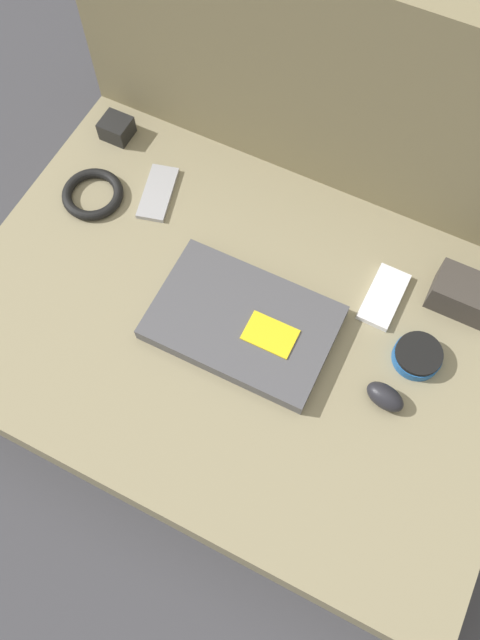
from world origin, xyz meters
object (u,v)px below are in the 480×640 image
at_px(phone_black, 158,193).
at_px(camera_pouch, 464,294).
at_px(laptop, 244,321).
at_px(speaker_puck, 418,356).
at_px(phone_silver, 384,297).
at_px(computer_mouse, 385,397).
at_px(charger_brick, 117,128).

distance_m(phone_black, camera_pouch, 0.62).
bearing_deg(laptop, phone_black, 147.11).
xyz_separation_m(speaker_puck, phone_silver, (-0.09, 0.09, -0.01)).
bearing_deg(laptop, phone_silver, 37.65).
height_order(laptop, camera_pouch, camera_pouch).
bearing_deg(phone_silver, camera_pouch, 23.81).
xyz_separation_m(computer_mouse, camera_pouch, (0.06, 0.24, 0.01)).
bearing_deg(speaker_puck, phone_silver, 137.58).
relative_size(phone_silver, camera_pouch, 1.10).
xyz_separation_m(phone_black, charger_brick, (-0.15, 0.09, 0.02)).
bearing_deg(speaker_puck, computer_mouse, -104.06).
bearing_deg(phone_silver, phone_black, 178.74).
bearing_deg(charger_brick, phone_silver, -9.91).
relative_size(phone_black, charger_brick, 2.33).
relative_size(computer_mouse, phone_black, 0.54).
height_order(laptop, charger_brick, charger_brick).
relative_size(speaker_puck, camera_pouch, 0.76).
height_order(phone_silver, camera_pouch, camera_pouch).
height_order(computer_mouse, camera_pouch, camera_pouch).
height_order(phone_black, camera_pouch, camera_pouch).
xyz_separation_m(computer_mouse, phone_silver, (-0.07, 0.18, -0.01)).
bearing_deg(phone_black, phone_silver, -16.75).
distance_m(laptop, camera_pouch, 0.40).
bearing_deg(computer_mouse, charger_brick, 168.65).
xyz_separation_m(speaker_puck, charger_brick, (-0.73, 0.20, 0.01)).
xyz_separation_m(speaker_puck, phone_black, (-0.58, 0.10, -0.01)).
xyz_separation_m(laptop, computer_mouse, (0.28, -0.02, 0.00)).
height_order(speaker_puck, camera_pouch, camera_pouch).
relative_size(laptop, camera_pouch, 2.86).
relative_size(laptop, speaker_puck, 3.78).
bearing_deg(laptop, speaker_puck, 13.66).
xyz_separation_m(speaker_puck, camera_pouch, (0.03, 0.14, 0.02)).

